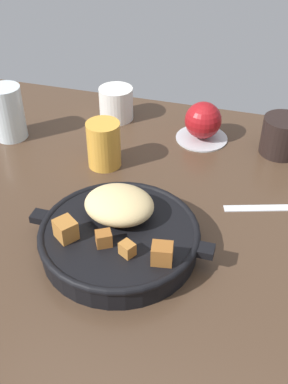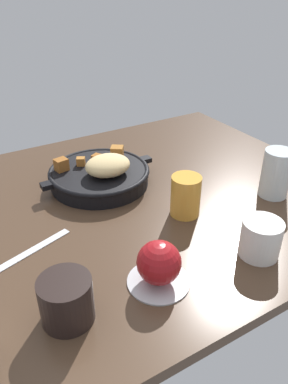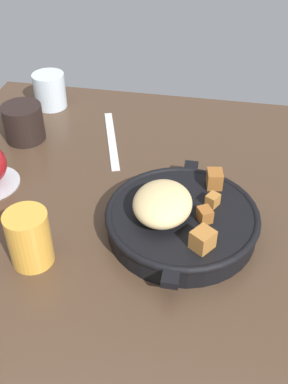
# 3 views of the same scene
# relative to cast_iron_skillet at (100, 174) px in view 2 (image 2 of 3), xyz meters

# --- Properties ---
(ground_plane) EXTENTS (1.00, 0.80, 0.02)m
(ground_plane) POSITION_rel_cast_iron_skillet_xyz_m (-0.04, 0.10, -0.04)
(ground_plane) COLOR #473323
(cast_iron_skillet) EXTENTS (0.29, 0.24, 0.08)m
(cast_iron_skillet) POSITION_rel_cast_iron_skillet_xyz_m (0.00, 0.00, 0.00)
(cast_iron_skillet) COLOR black
(cast_iron_skillet) RESTS_ON ground_plane
(saucer_plate) EXTENTS (0.11, 0.11, 0.01)m
(saucer_plate) POSITION_rel_cast_iron_skillet_xyz_m (0.06, 0.36, -0.03)
(saucer_plate) COLOR #B7BABF
(saucer_plate) RESTS_ON ground_plane
(red_apple) EXTENTS (0.08, 0.08, 0.08)m
(red_apple) POSITION_rel_cast_iron_skillet_xyz_m (0.06, 0.36, 0.01)
(red_apple) COLOR maroon
(red_apple) RESTS_ON saucer_plate
(butter_knife) EXTENTS (0.21, 0.08, 0.00)m
(butter_knife) POSITION_rel_cast_iron_skillet_xyz_m (0.25, 0.17, -0.03)
(butter_knife) COLOR silver
(butter_knife) RESTS_ON ground_plane
(juice_glass_amber) EXTENTS (0.06, 0.06, 0.09)m
(juice_glass_amber) POSITION_rel_cast_iron_skillet_xyz_m (-0.10, 0.21, 0.02)
(juice_glass_amber) COLOR gold
(juice_glass_amber) RESTS_ON ground_plane
(water_glass_tall) EXTENTS (0.07, 0.07, 0.11)m
(water_glass_tall) POSITION_rel_cast_iron_skillet_xyz_m (-0.33, 0.25, 0.03)
(water_glass_tall) COLOR silver
(water_glass_tall) RESTS_ON ground_plane
(coffee_mug_dark) EXTENTS (0.08, 0.08, 0.08)m
(coffee_mug_dark) POSITION_rel_cast_iron_skillet_xyz_m (0.22, 0.35, 0.01)
(coffee_mug_dark) COLOR black
(coffee_mug_dark) RESTS_ON ground_plane
(ceramic_mug_white) EXTENTS (0.07, 0.07, 0.07)m
(ceramic_mug_white) POSITION_rel_cast_iron_skillet_xyz_m (-0.14, 0.39, 0.01)
(ceramic_mug_white) COLOR silver
(ceramic_mug_white) RESTS_ON ground_plane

